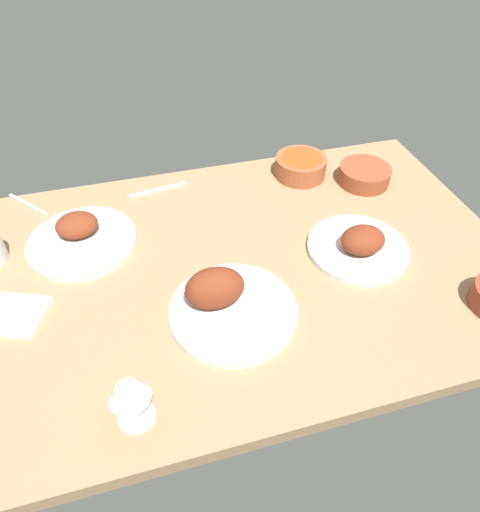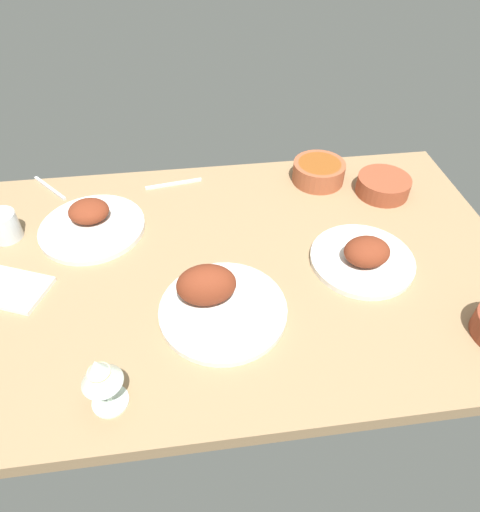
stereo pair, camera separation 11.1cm
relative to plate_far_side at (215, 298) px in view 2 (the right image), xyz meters
The scene contains 11 objects.
dining_table 16.81cm from the plate_far_side, 62.06° to the left, with size 140.00×90.00×4.00cm, color #937551.
plate_far_side is the anchor object (origin of this frame).
plate_near_viewer 39.31cm from the plate_far_side, 13.99° to the left, with size 26.10×26.10×8.05cm.
plate_center_main 45.08cm from the plate_far_side, 133.64° to the left, with size 28.35×28.35×7.23cm.
bowl_soup 59.26cm from the plate_far_side, 52.27° to the left, with size 15.88×15.88×6.28cm.
bowl_cream 65.83cm from the plate_far_side, 35.22° to the left, with size 15.61×15.61×5.33cm.
wine_glass 31.02cm from the plate_far_side, 136.97° to the right, with size 7.60×7.60×14.00cm.
water_tumbler 62.03cm from the plate_far_side, 149.20° to the left, with size 7.96×7.96×7.58cm, color silver.
folded_napkin 50.64cm from the plate_far_side, 166.26° to the left, with size 19.88×11.53×1.20cm, color white.
fork_loose 70.28cm from the plate_far_side, 130.96° to the left, with size 16.67×0.90×0.80cm, color silver.
spoon_loose 51.10cm from the plate_far_side, 99.49° to the left, with size 17.41×0.90×0.80cm, color silver.
Camera 2 is at (-10.46, -79.49, 83.28)cm, focal length 31.10 mm.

